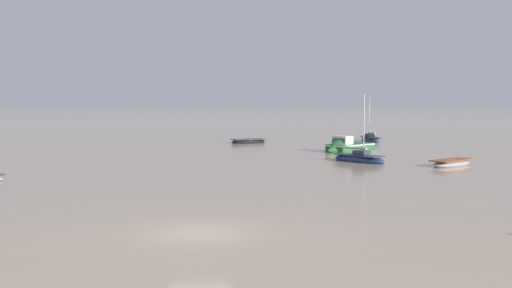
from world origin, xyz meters
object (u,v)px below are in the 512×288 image
object	(u,v)px
sailboat_moored_0	(359,159)
rowboat_moored_5	(452,163)
sailboat_moored_1	(370,139)
rowboat_moored_3	(248,141)
motorboat_moored_1	(344,148)
channel_buoy	(370,135)

from	to	relation	value
sailboat_moored_0	rowboat_moored_5	xyz separation A→B (m)	(6.69, -3.23, -0.06)
sailboat_moored_1	rowboat_moored_3	xyz separation A→B (m)	(-15.28, -2.70, -0.06)
sailboat_moored_1	sailboat_moored_0	bearing A→B (deg)	160.20
rowboat_moored_3	rowboat_moored_5	size ratio (longest dim) A/B	1.04
sailboat_moored_0	motorboat_moored_1	bearing A→B (deg)	139.78
rowboat_moored_3	rowboat_moored_5	bearing A→B (deg)	-83.70
sailboat_moored_0	channel_buoy	size ratio (longest dim) A/B	2.57
motorboat_moored_1	rowboat_moored_5	bearing A→B (deg)	72.59
sailboat_moored_1	rowboat_moored_5	distance (m)	28.27
rowboat_moored_3	sailboat_moored_1	bearing A→B (deg)	-15.55
sailboat_moored_1	rowboat_moored_5	xyz separation A→B (m)	(0.61, -28.26, -0.05)
motorboat_moored_1	channel_buoy	size ratio (longest dim) A/B	2.63
channel_buoy	sailboat_moored_1	bearing A→B (deg)	-100.62
rowboat_moored_3	channel_buoy	world-z (taller)	channel_buoy
sailboat_moored_1	motorboat_moored_1	bearing A→B (deg)	153.27
sailboat_moored_1	motorboat_moored_1	size ratio (longest dim) A/B	0.95
sailboat_moored_1	rowboat_moored_5	world-z (taller)	sailboat_moored_1
sailboat_moored_0	sailboat_moored_1	xyz separation A→B (m)	(6.08, 25.03, -0.01)
channel_buoy	motorboat_moored_1	bearing A→B (deg)	-108.24
sailboat_moored_0	channel_buoy	world-z (taller)	sailboat_moored_0
sailboat_moored_1	motorboat_moored_1	distance (m)	16.23
sailboat_moored_0	motorboat_moored_1	xyz separation A→B (m)	(0.38, 9.85, 0.10)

